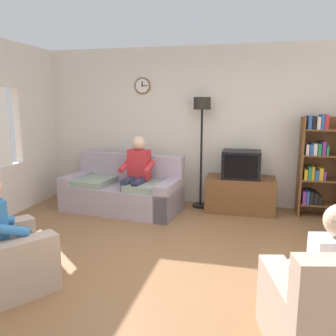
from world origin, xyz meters
The scene contains 11 objects.
ground_plane centered at (0.00, 0.00, 0.00)m, with size 12.00×12.00×0.00m, color #8C603D.
back_wall_assembly centered at (0.00, 2.66, 1.35)m, with size 6.20×0.17×2.70m.
couch centered at (-1.19, 1.87, 0.31)m, with size 1.99×1.10×0.90m.
tv_stand centered at (0.70, 2.25, 0.28)m, with size 1.10×0.56×0.57m.
tv centered at (0.70, 2.23, 0.79)m, with size 0.60×0.49×0.44m.
bookshelf centered at (1.88, 2.32, 0.82)m, with size 0.68×0.36×1.59m.
floor_lamp centered at (0.04, 2.35, 1.45)m, with size 0.28×0.28×1.85m.
armchair_near_bookshelf centered at (1.42, -1.03, 0.29)m, with size 0.97×1.03×0.90m.
person_on_couch centered at (-0.91, 1.77, 0.70)m, with size 0.55×0.57×1.24m.
person_in_left_armchair centered at (-1.40, -0.72, 0.60)m, with size 0.62×0.64×1.12m.
person_in_right_armchair centered at (1.40, -0.94, 0.60)m, with size 0.57×0.59×1.12m.
Camera 1 is at (0.82, -3.36, 1.77)m, focal length 37.00 mm.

